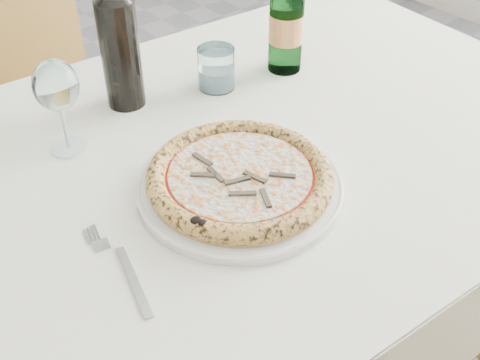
# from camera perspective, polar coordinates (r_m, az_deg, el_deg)

# --- Properties ---
(dining_table) EXTENTS (1.52, 0.96, 0.76)m
(dining_table) POSITION_cam_1_polar(r_m,az_deg,el_deg) (1.04, -3.51, -1.90)
(dining_table) COLOR brown
(dining_table) RESTS_ON floor
(chair_far) EXTENTS (0.46, 0.46, 0.93)m
(chair_far) POSITION_cam_1_polar(r_m,az_deg,el_deg) (1.75, -17.74, 9.23)
(chair_far) COLOR brown
(chair_far) RESTS_ON floor
(plate) EXTENTS (0.32, 0.32, 0.02)m
(plate) POSITION_cam_1_polar(r_m,az_deg,el_deg) (0.92, 0.00, -0.54)
(plate) COLOR white
(plate) RESTS_ON dining_table
(pizza) EXTENTS (0.28, 0.28, 0.03)m
(pizza) POSITION_cam_1_polar(r_m,az_deg,el_deg) (0.91, -0.00, 0.31)
(pizza) COLOR tan
(pizza) RESTS_ON plate
(fork) EXTENTS (0.04, 0.19, 0.00)m
(fork) POSITION_cam_1_polar(r_m,az_deg,el_deg) (0.82, -11.08, -8.27)
(fork) COLOR #999CA3
(fork) RESTS_ON dining_table
(wine_glass) EXTENTS (0.07, 0.07, 0.16)m
(wine_glass) POSITION_cam_1_polar(r_m,az_deg,el_deg) (0.99, -17.03, 8.36)
(wine_glass) COLOR silver
(wine_glass) RESTS_ON dining_table
(tumbler) EXTENTS (0.07, 0.07, 0.08)m
(tumbler) POSITION_cam_1_polar(r_m,az_deg,el_deg) (1.16, -2.26, 10.31)
(tumbler) COLOR white
(tumbler) RESTS_ON dining_table
(beer_bottle) EXTENTS (0.07, 0.07, 0.26)m
(beer_bottle) POSITION_cam_1_polar(r_m,az_deg,el_deg) (1.20, 4.43, 14.89)
(beer_bottle) COLOR #397141
(beer_bottle) RESTS_ON dining_table
(wine_bottle) EXTENTS (0.07, 0.07, 0.28)m
(wine_bottle) POSITION_cam_1_polar(r_m,az_deg,el_deg) (1.09, -11.39, 12.60)
(wine_bottle) COLOR black
(wine_bottle) RESTS_ON dining_table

